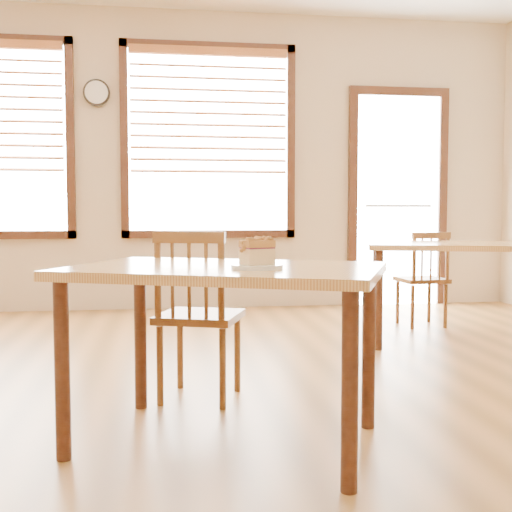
{
  "coord_description": "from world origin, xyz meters",
  "views": [
    {
      "loc": [
        -0.16,
        -2.56,
        0.97
      ],
      "look_at": [
        0.2,
        -0.03,
        0.8
      ],
      "focal_mm": 45.0,
      "sensor_mm": 36.0,
      "label": 1
    }
  ],
  "objects": [
    {
      "name": "cafe_table_second",
      "position": [
        2.0,
        1.95,
        0.66
      ],
      "size": [
        1.49,
        1.21,
        0.75
      ],
      "rotation": [
        0.0,
        0.0,
        -0.31
      ],
      "color": "tan",
      "rests_on": "ground"
    },
    {
      "name": "cafe_table_main",
      "position": [
        0.09,
        0.09,
        0.66
      ],
      "size": [
        1.49,
        1.27,
        0.75
      ],
      "rotation": [
        0.0,
        0.0,
        -0.41
      ],
      "color": "tan",
      "rests_on": "ground"
    },
    {
      "name": "ground",
      "position": [
        0.0,
        0.0,
        0.0
      ],
      "size": [
        8.0,
        8.0,
        0.0
      ],
      "primitive_type": "plane",
      "color": "#8E5E29"
    },
    {
      "name": "cafe_chair_second",
      "position": [
        2.04,
        2.64,
        0.41
      ],
      "size": [
        0.39,
        0.39,
        0.82
      ],
      "rotation": [
        0.0,
        0.0,
        3.2
      ],
      "color": "brown",
      "rests_on": "ground"
    },
    {
      "name": "plate",
      "position": [
        0.2,
        -0.06,
        0.76
      ],
      "size": [
        0.21,
        0.21,
        0.02
      ],
      "color": "white",
      "rests_on": "cafe_table_main"
    },
    {
      "name": "cake_slice",
      "position": [
        0.2,
        -0.06,
        0.82
      ],
      "size": [
        0.14,
        0.13,
        0.11
      ],
      "rotation": [
        0.0,
        0.0,
        0.37
      ],
      "color": "#DDB87D",
      "rests_on": "plate"
    },
    {
      "name": "wall_clock",
      "position": [
        -0.8,
        3.96,
        2.15
      ],
      "size": [
        0.26,
        0.05,
        0.26
      ],
      "color": "black",
      "rests_on": "room_shell"
    },
    {
      "name": "entry_door",
      "position": [
        2.3,
        3.98,
        1.2
      ],
      "size": [
        1.08,
        0.06,
        2.29
      ],
      "color": "white",
      "rests_on": "ground"
    },
    {
      "name": "cafe_chair_main",
      "position": [
        0.01,
        0.73,
        0.45
      ],
      "size": [
        0.51,
        0.51,
        0.89
      ],
      "rotation": [
        0.0,
        0.0,
        2.8
      ],
      "color": "brown",
      "rests_on": "ground"
    },
    {
      "name": "window_right",
      "position": [
        0.3,
        3.97,
        1.81
      ],
      "size": [
        1.76,
        0.1,
        1.96
      ],
      "color": "white",
      "rests_on": "room_shell"
    }
  ]
}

